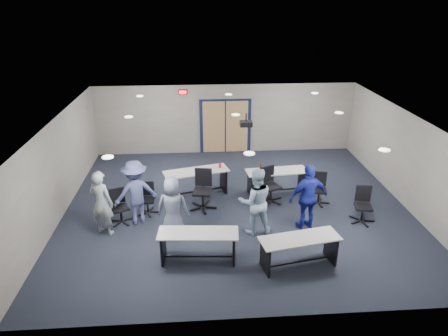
{
  "coord_description": "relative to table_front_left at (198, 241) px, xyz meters",
  "views": [
    {
      "loc": [
        -1.1,
        -10.42,
        5.82
      ],
      "look_at": [
        -0.39,
        -0.3,
        1.38
      ],
      "focal_mm": 32.0,
      "sensor_mm": 36.0,
      "label": 1
    }
  ],
  "objects": [
    {
      "name": "floor",
      "position": [
        1.15,
        2.55,
        -0.52
      ],
      "size": [
        10.0,
        10.0,
        0.0
      ],
      "primitive_type": "plane",
      "color": "black",
      "rests_on": "ground"
    },
    {
      "name": "table_front_right",
      "position": [
        2.3,
        -0.37,
        -0.01
      ],
      "size": [
        1.93,
        0.95,
        0.75
      ],
      "rotation": [
        0.0,
        0.0,
        0.19
      ],
      "color": "beige",
      "rests_on": "floor"
    },
    {
      "name": "table_front_left",
      "position": [
        0.0,
        0.0,
        0.0
      ],
      "size": [
        1.9,
        0.76,
        0.76
      ],
      "rotation": [
        0.0,
        0.0,
        -0.07
      ],
      "color": "beige",
      "rests_on": "floor"
    },
    {
      "name": "chair_loose_left",
      "position": [
        -2.12,
        1.86,
        -0.03
      ],
      "size": [
        0.8,
        0.8,
        0.96
      ],
      "primitive_type": null,
      "rotation": [
        0.0,
        0.0,
        0.42
      ],
      "color": "black",
      "rests_on": "floor"
    },
    {
      "name": "front_wall",
      "position": [
        1.15,
        -1.95,
        0.83
      ],
      "size": [
        10.0,
        0.04,
        2.7
      ],
      "primitive_type": "cube",
      "color": "gray",
      "rests_on": "floor"
    },
    {
      "name": "ceiling_can_lights",
      "position": [
        1.15,
        2.8,
        2.15
      ],
      "size": [
        6.24,
        5.74,
        0.02
      ],
      "primitive_type": null,
      "color": "white",
      "rests_on": "ceiling"
    },
    {
      "name": "ceiling",
      "position": [
        1.15,
        2.55,
        2.18
      ],
      "size": [
        10.0,
        9.0,
        0.04
      ],
      "primitive_type": "cube",
      "color": "silver",
      "rests_on": "back_wall"
    },
    {
      "name": "person_lightblue",
      "position": [
        1.49,
        1.12,
        0.4
      ],
      "size": [
        0.94,
        0.75,
        1.83
      ],
      "primitive_type": "imported",
      "rotation": [
        0.0,
        0.0,
        3.21
      ],
      "color": "#AECDE7",
      "rests_on": "floor"
    },
    {
      "name": "chair_loose_right",
      "position": [
        4.53,
        1.43,
        -0.01
      ],
      "size": [
        0.74,
        0.74,
        1.01
      ],
      "primitive_type": null,
      "rotation": [
        0.0,
        0.0,
        -0.19
      ],
      "color": "black",
      "rests_on": "floor"
    },
    {
      "name": "chair_back_b",
      "position": [
        0.15,
        2.48,
        0.08
      ],
      "size": [
        0.86,
        0.86,
        1.18
      ],
      "primitive_type": null,
      "rotation": [
        0.0,
        0.0,
        -0.17
      ],
      "color": "black",
      "rests_on": "floor"
    },
    {
      "name": "exit_sign",
      "position": [
        -0.45,
        7.0,
        1.93
      ],
      "size": [
        0.32,
        0.07,
        0.18
      ],
      "color": "black",
      "rests_on": "back_wall"
    },
    {
      "name": "person_gray",
      "position": [
        -2.45,
        1.35,
        0.38
      ],
      "size": [
        0.77,
        0.66,
        1.78
      ],
      "primitive_type": "imported",
      "rotation": [
        0.0,
        0.0,
        2.72
      ],
      "color": "#9AA6A9",
      "rests_on": "floor"
    },
    {
      "name": "person_plaid",
      "position": [
        -0.63,
        1.08,
        0.32
      ],
      "size": [
        0.88,
        0.63,
        1.67
      ],
      "primitive_type": "imported",
      "rotation": [
        0.0,
        0.0,
        3.01
      ],
      "color": "slate",
      "rests_on": "floor"
    },
    {
      "name": "chair_back_a",
      "position": [
        -1.43,
        2.32,
        -0.06
      ],
      "size": [
        0.59,
        0.59,
        0.91
      ],
      "primitive_type": null,
      "rotation": [
        0.0,
        0.0,
        -0.02
      ],
      "color": "black",
      "rests_on": "floor"
    },
    {
      "name": "person_back",
      "position": [
        -1.65,
        1.84,
        0.4
      ],
      "size": [
        1.34,
        1.04,
        1.83
      ],
      "primitive_type": "imported",
      "rotation": [
        0.0,
        0.0,
        3.49
      ],
      "color": "#464B7E",
      "rests_on": "floor"
    },
    {
      "name": "table_back_right",
      "position": [
        2.48,
        3.32,
        0.02
      ],
      "size": [
        1.95,
        0.81,
        1.06
      ],
      "rotation": [
        0.0,
        0.0,
        0.09
      ],
      "color": "beige",
      "rests_on": "floor"
    },
    {
      "name": "right_wall",
      "position": [
        6.15,
        2.55,
        0.83
      ],
      "size": [
        0.04,
        9.0,
        2.7
      ],
      "primitive_type": "cube",
      "color": "gray",
      "rests_on": "floor"
    },
    {
      "name": "person_navy",
      "position": [
        2.91,
        1.25,
        0.4
      ],
      "size": [
        1.15,
        0.69,
        1.83
      ],
      "primitive_type": "imported",
      "rotation": [
        0.0,
        0.0,
        3.39
      ],
      "color": "#1B2596",
      "rests_on": "floor"
    },
    {
      "name": "double_door",
      "position": [
        1.15,
        7.02,
        0.53
      ],
      "size": [
        2.0,
        0.07,
        2.2
      ],
      "color": "black",
      "rests_on": "back_wall"
    },
    {
      "name": "left_wall",
      "position": [
        -3.85,
        2.55,
        0.83
      ],
      "size": [
        0.04,
        9.0,
        2.7
      ],
      "primitive_type": "cube",
      "color": "gray",
      "rests_on": "floor"
    },
    {
      "name": "ceiling_projector",
      "position": [
        1.45,
        3.05,
        1.89
      ],
      "size": [
        0.35,
        0.32,
        0.37
      ],
      "color": "black",
      "rests_on": "ceiling"
    },
    {
      "name": "back_wall",
      "position": [
        1.15,
        7.05,
        0.83
      ],
      "size": [
        10.0,
        0.04,
        2.7
      ],
      "primitive_type": "cube",
      "color": "gray",
      "rests_on": "floor"
    },
    {
      "name": "chair_back_d",
      "position": [
        3.63,
        2.54,
        -0.04
      ],
      "size": [
        0.72,
        0.72,
        0.96
      ],
      "primitive_type": null,
      "rotation": [
        0.0,
        0.0,
        -0.22
      ],
      "color": "black",
      "rests_on": "floor"
    },
    {
      "name": "chair_back_c",
      "position": [
        2.22,
        2.75,
        0.03
      ],
      "size": [
        0.91,
        0.91,
        1.1
      ],
      "primitive_type": null,
      "rotation": [
        0.0,
        0.0,
        0.43
      ],
      "color": "black",
      "rests_on": "floor"
    },
    {
      "name": "table_back_left",
      "position": [
        -0.01,
        3.4,
        0.04
      ],
      "size": [
        2.1,
        1.16,
        0.94
      ],
      "rotation": [
        0.0,
        0.0,
        0.26
      ],
      "color": "beige",
      "rests_on": "floor"
    }
  ]
}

